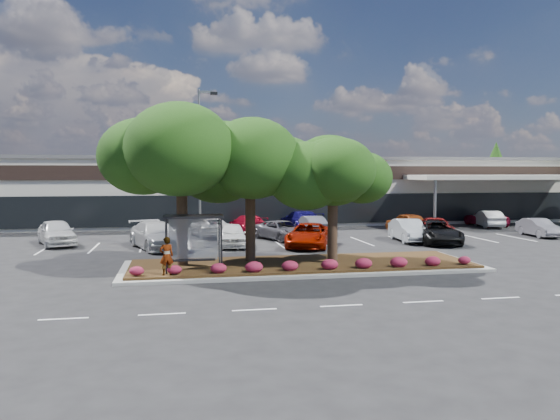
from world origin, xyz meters
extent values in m
plane|color=black|center=(0.00, 0.00, 0.00)|extent=(160.00, 160.00, 0.00)
cube|color=beige|center=(0.00, 34.00, 3.00)|extent=(80.00, 20.00, 6.00)
cube|color=#565558|center=(0.00, 34.00, 6.10)|extent=(80.40, 20.40, 0.30)
cube|color=black|center=(0.00, 23.95, 4.80)|extent=(80.00, 0.25, 1.20)
cube|color=black|center=(0.00, 23.95, 1.60)|extent=(60.00, 0.18, 2.60)
cube|color=#B81C0D|center=(-6.00, 23.88, 4.80)|extent=(6.00, 0.12, 1.00)
cube|color=beige|center=(20.00, 21.50, 4.40)|extent=(16.00, 5.00, 0.40)
cylinder|color=gray|center=(13.00, 19.50, 2.10)|extent=(0.24, 0.24, 4.20)
cube|color=gray|center=(-2.00, 4.00, 0.07)|extent=(18.00, 6.00, 0.15)
cube|color=#473115|center=(-2.00, 4.00, 0.20)|extent=(17.20, 5.20, 0.12)
cube|color=silver|center=(-12.00, -4.00, 0.01)|extent=(1.60, 0.12, 0.01)
cube|color=silver|center=(-8.80, -4.00, 0.01)|extent=(1.60, 0.12, 0.01)
cube|color=silver|center=(-5.60, -4.00, 0.01)|extent=(1.60, 0.12, 0.01)
cube|color=silver|center=(-2.40, -4.00, 0.01)|extent=(1.60, 0.12, 0.01)
cube|color=silver|center=(0.80, -4.00, 0.01)|extent=(1.60, 0.12, 0.01)
cube|color=silver|center=(4.00, -4.00, 0.01)|extent=(1.60, 0.12, 0.01)
cube|color=silver|center=(-16.50, 13.50, 0.01)|extent=(0.12, 5.00, 0.01)
cube|color=silver|center=(-13.50, 13.50, 0.01)|extent=(0.12, 5.00, 0.01)
cube|color=silver|center=(-10.50, 13.50, 0.01)|extent=(0.12, 5.00, 0.01)
cube|color=silver|center=(-7.50, 13.50, 0.01)|extent=(0.12, 5.00, 0.01)
cube|color=silver|center=(-4.50, 13.50, 0.01)|extent=(0.12, 5.00, 0.01)
cube|color=silver|center=(-1.50, 13.50, 0.01)|extent=(0.12, 5.00, 0.01)
cube|color=silver|center=(1.50, 13.50, 0.01)|extent=(0.12, 5.00, 0.01)
cube|color=silver|center=(4.50, 13.50, 0.01)|extent=(0.12, 5.00, 0.01)
cube|color=silver|center=(7.50, 13.50, 0.01)|extent=(0.12, 5.00, 0.01)
cube|color=silver|center=(10.50, 13.50, 0.01)|extent=(0.12, 5.00, 0.01)
cube|color=silver|center=(13.50, 13.50, 0.01)|extent=(0.12, 5.00, 0.01)
cube|color=silver|center=(16.50, 13.50, 0.01)|extent=(0.12, 5.00, 0.01)
cylinder|color=black|center=(-8.75, 3.45, 1.51)|extent=(0.08, 0.08, 2.50)
cylinder|color=black|center=(-6.25, 3.45, 1.51)|extent=(0.08, 0.08, 2.50)
cylinder|color=black|center=(-8.75, 2.15, 1.51)|extent=(0.08, 0.08, 2.50)
cylinder|color=black|center=(-6.25, 2.15, 1.51)|extent=(0.08, 0.08, 2.50)
cube|color=black|center=(-7.50, 2.80, 2.80)|extent=(2.75, 1.55, 0.10)
cube|color=silver|center=(-7.50, 3.45, 1.63)|extent=(2.30, 0.03, 2.00)
cube|color=black|center=(-7.50, 3.05, 0.71)|extent=(2.00, 0.35, 0.06)
cone|color=#16380C|center=(34.00, 44.00, 4.50)|extent=(3.96, 3.96, 9.00)
imported|color=#594C47|center=(-8.73, 1.84, 1.13)|extent=(0.71, 0.54, 1.73)
cube|color=gray|center=(-6.78, 12.62, 0.20)|extent=(0.50, 0.50, 0.40)
cylinder|color=gray|center=(-6.78, 12.62, 5.25)|extent=(0.14, 0.14, 9.70)
cube|color=gray|center=(-6.33, 12.62, 9.95)|extent=(0.90, 0.23, 0.14)
cube|color=black|center=(-5.83, 12.63, 9.88)|extent=(0.45, 0.30, 0.18)
imported|color=silver|center=(-16.12, 15.34, 0.85)|extent=(3.61, 5.41, 1.71)
imported|color=silver|center=(-9.54, 12.40, 0.85)|extent=(4.15, 6.31, 1.70)
imported|color=white|center=(-4.74, 12.48, 0.77)|extent=(1.96, 4.56, 1.53)
imported|color=#8B1300|center=(0.15, 11.41, 0.77)|extent=(4.37, 6.08, 1.54)
imported|color=#55535A|center=(-0.86, 15.28, 0.69)|extent=(4.07, 5.48, 1.38)
imported|color=#A3AAAF|center=(7.69, 12.80, 0.78)|extent=(2.11, 4.86, 1.56)
imported|color=black|center=(9.09, 11.45, 0.77)|extent=(3.50, 5.89, 1.54)
imported|color=maroon|center=(10.62, 14.67, 0.72)|extent=(4.07, 5.71, 1.44)
imported|color=slate|center=(18.56, 13.74, 0.68)|extent=(1.76, 4.24, 1.36)
imported|color=#B6B6B6|center=(-5.77, 18.15, 0.74)|extent=(3.22, 5.60, 1.47)
imported|color=maroon|center=(-2.68, 20.44, 0.72)|extent=(2.94, 5.25, 1.44)
imported|color=#110C59|center=(2.03, 21.95, 0.80)|extent=(3.04, 5.82, 1.61)
imported|color=#5B5B63|center=(2.19, 19.05, 0.70)|extent=(1.88, 4.38, 1.40)
imported|color=brown|center=(10.09, 18.46, 0.79)|extent=(2.44, 4.82, 1.57)
imported|color=silver|center=(18.72, 20.79, 0.74)|extent=(2.52, 4.72, 1.48)
imported|color=maroon|center=(19.18, 21.98, 0.66)|extent=(2.28, 4.79, 1.32)
camera|label=1|loc=(-8.26, -22.81, 4.87)|focal=35.00mm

